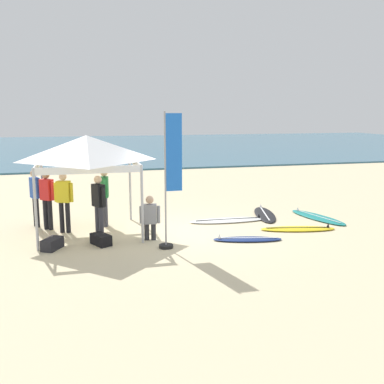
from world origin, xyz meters
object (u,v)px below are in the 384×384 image
person_yellow (64,198)px  person_red (47,196)px  banner_flag (170,186)px  canopy_tent (87,149)px  person_black (99,202)px  surfboard_yellow (298,229)px  surfboard_white (229,220)px  person_grey (150,216)px  surfboard_navy (247,239)px  person_green (105,193)px  gear_bag_by_pole (52,244)px  person_blue (35,194)px  gear_bag_near_tent (101,240)px  surfboard_black (265,214)px  surfboard_teal (317,217)px

person_yellow → person_red: same height
banner_flag → canopy_tent: bearing=135.3°
person_black → person_red: size_ratio=1.00×
surfboard_yellow → person_yellow: (-6.53, 1.40, 0.95)m
person_yellow → person_red: (-0.48, 0.47, 0.00)m
surfboard_white → person_grey: 3.12m
surfboard_navy → person_grey: (-2.49, 0.71, 0.62)m
person_green → gear_bag_by_pole: size_ratio=2.85×
person_blue → gear_bag_by_pole: 2.64m
person_green → gear_bag_near_tent: 2.14m
canopy_tent → person_grey: 2.56m
surfboard_black → person_red: 6.88m
person_yellow → person_red: size_ratio=1.00×
surfboard_black → banner_flag: size_ratio=0.70×
person_green → person_blue: 2.04m
person_yellow → person_green: (1.16, 0.48, 0.00)m
surfboard_white → person_red: (-5.40, 0.38, 0.95)m
person_green → surfboard_black: bearing=0.6°
person_green → person_grey: size_ratio=1.43×
canopy_tent → surfboard_teal: size_ratio=1.12×
person_blue → banner_flag: bearing=-41.4°
surfboard_navy → gear_bag_by_pole: 5.02m
canopy_tent → surfboard_navy: (4.03, -1.81, -2.35)m
person_black → surfboard_white: bearing=12.7°
surfboard_yellow → gear_bag_near_tent: 5.62m
gear_bag_near_tent → surfboard_navy: bearing=-8.6°
person_black → gear_bag_near_tent: 1.07m
surfboard_white → person_blue: (-5.76, 0.81, 0.95)m
person_red → banner_flag: 4.07m
person_grey → gear_bag_near_tent: 1.41m
person_blue → surfboard_black: bearing=-2.8°
canopy_tent → gear_bag_by_pole: 2.77m
canopy_tent → person_yellow: canopy_tent is taller
person_blue → banner_flag: (3.44, -3.03, 0.59)m
surfboard_yellow → person_blue: size_ratio=1.31×
person_grey → gear_bag_near_tent: bearing=-174.0°
person_red → banner_flag: banner_flag is taller
canopy_tent → person_blue: bearing=143.4°
canopy_tent → person_red: canopy_tent is taller
person_yellow → banner_flag: banner_flag is taller
surfboard_navy → person_yellow: size_ratio=1.11×
surfboard_teal → banner_flag: bearing=-160.1°
surfboard_yellow → person_black: size_ratio=1.31×
canopy_tent → person_grey: (1.54, -1.10, -1.73)m
canopy_tent → surfboard_yellow: bearing=-11.3°
surfboard_teal → person_black: size_ratio=1.43×
banner_flag → gear_bag_by_pole: bearing=168.5°
person_black → surfboard_yellow: bearing=-6.0°
surfboard_navy → surfboard_black: (1.63, 2.58, -0.00)m
gear_bag_near_tent → banner_flag: bearing=-21.6°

